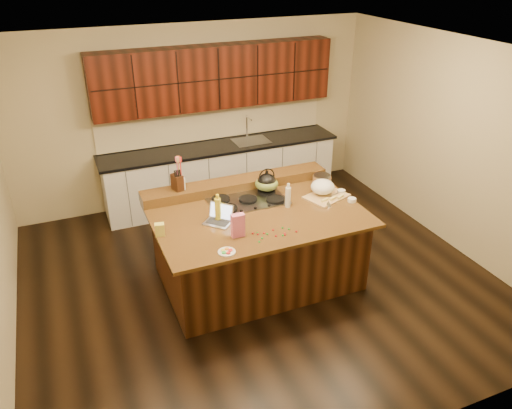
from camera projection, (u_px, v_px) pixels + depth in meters
name	position (u px, v px, depth m)	size (l,w,h in m)	color
room	(258.00, 179.00, 5.54)	(5.52, 5.02, 2.72)	black
island	(258.00, 246.00, 5.95)	(2.40, 1.60, 0.92)	black
back_ledge	(236.00, 184.00, 6.28)	(2.40, 0.30, 0.12)	black
cooktop	(248.00, 200.00, 5.97)	(0.92, 0.52, 0.05)	gray
back_counter	(220.00, 141.00, 7.63)	(3.70, 0.66, 2.40)	silver
kettle	(267.00, 182.00, 6.12)	(0.23, 0.23, 0.21)	black
green_bowl	(267.00, 184.00, 6.13)	(0.29, 0.29, 0.16)	#5B6E2C
laptop	(219.00, 217.00, 5.52)	(0.37, 0.37, 0.20)	#B7B7BC
oil_bottle	(218.00, 210.00, 5.51)	(0.07, 0.07, 0.27)	yellow
vinegar_bottle	(288.00, 197.00, 5.80)	(0.06, 0.06, 0.25)	silver
wooden_tray	(324.00, 189.00, 6.08)	(0.59, 0.51, 0.20)	tan
ramekin_a	(352.00, 200.00, 5.97)	(0.10, 0.10, 0.04)	white
ramekin_b	(341.00, 192.00, 6.17)	(0.10, 0.10, 0.04)	white
ramekin_c	(325.00, 181.00, 6.44)	(0.10, 0.10, 0.04)	white
strainer_bowl	(322.00, 180.00, 6.44)	(0.24, 0.24, 0.09)	#996B3F
kitchen_timer	(328.00, 203.00, 5.86)	(0.08, 0.08, 0.07)	silver
pink_bag	(238.00, 225.00, 5.21)	(0.14, 0.07, 0.26)	#DB678F
candy_plate	(227.00, 252.00, 4.99)	(0.18, 0.18, 0.01)	white
package_box	(160.00, 230.00, 5.25)	(0.10, 0.07, 0.14)	#DDD34E
utensil_crock	(180.00, 184.00, 5.98)	(0.12, 0.12, 0.14)	white
knife_block	(177.00, 182.00, 5.95)	(0.10, 0.16, 0.19)	black
gumdrop_0	(264.00, 233.00, 5.31)	(0.02, 0.02, 0.02)	red
gumdrop_1	(267.00, 234.00, 5.29)	(0.02, 0.02, 0.02)	#198C26
gumdrop_2	(285.00, 235.00, 5.28)	(0.02, 0.02, 0.02)	red
gumdrop_3	(282.00, 228.00, 5.41)	(0.02, 0.02, 0.02)	#198C26
gumdrop_4	(258.00, 234.00, 5.29)	(0.02, 0.02, 0.02)	red
gumdrop_5	(289.00, 229.00, 5.38)	(0.02, 0.02, 0.02)	#198C26
gumdrop_6	(253.00, 233.00, 5.30)	(0.02, 0.02, 0.02)	red
gumdrop_7	(259.00, 242.00, 5.15)	(0.02, 0.02, 0.02)	#198C26
gumdrop_8	(276.00, 236.00, 5.26)	(0.02, 0.02, 0.02)	red
gumdrop_9	(283.00, 235.00, 5.27)	(0.02, 0.02, 0.02)	#198C26
gumdrop_10	(285.00, 233.00, 5.30)	(0.02, 0.02, 0.02)	red
gumdrop_11	(262.00, 238.00, 5.22)	(0.02, 0.02, 0.02)	#198C26
gumdrop_12	(273.00, 230.00, 5.37)	(0.02, 0.02, 0.02)	red
gumdrop_13	(257.00, 233.00, 5.31)	(0.02, 0.02, 0.02)	#198C26
gumdrop_14	(296.00, 232.00, 5.34)	(0.02, 0.02, 0.02)	red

